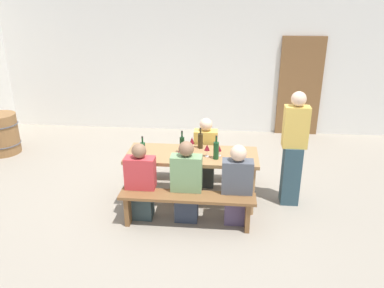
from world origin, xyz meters
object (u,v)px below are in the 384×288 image
wine_glass_2 (192,141)px  seated_guest_near_0 (141,184)px  tasting_table (192,159)px  seated_guest_near_1 (186,184)px  standing_host (293,151)px  bench_far (196,161)px  wine_bottle_2 (216,150)px  wine_glass_3 (207,148)px  wooden_door (300,87)px  wine_bottle_3 (143,149)px  seated_guest_near_2 (237,187)px  wine_bottle_0 (182,145)px  wine_barrel (1,134)px  wine_glass_1 (179,152)px  seated_guest_far_0 (206,154)px  bench_near (187,202)px  wine_glass_0 (219,149)px  wine_bottle_1 (200,140)px

wine_glass_2 → seated_guest_near_0: seated_guest_near_0 is taller
tasting_table → seated_guest_near_1: 0.53m
standing_host → seated_guest_near_1: bearing=22.6°
bench_far → wine_bottle_2: (0.34, -0.81, 0.53)m
wine_bottle_2 → tasting_table: bearing=157.4°
bench_far → seated_guest_near_0: bearing=-118.4°
wine_glass_3 → wooden_door: bearing=61.2°
wine_bottle_3 → seated_guest_near_2: (1.31, -0.35, -0.34)m
wine_glass_2 → seated_guest_near_2: 1.05m
tasting_table → seated_guest_near_0: bearing=-141.1°
wooden_door → wine_bottle_0: size_ratio=6.33×
seated_guest_near_2 → wine_barrel: 4.90m
bench_far → standing_host: size_ratio=1.06×
wine_bottle_3 → wine_glass_1: size_ratio=1.81×
standing_host → wine_barrel: 5.45m
wine_bottle_2 → wine_glass_2: (-0.37, 0.37, -0.02)m
seated_guest_near_1 → seated_guest_near_2: 0.66m
seated_guest_near_0 → wine_bottle_2: bearing=-69.3°
wine_glass_2 → seated_guest_near_0: (-0.61, -0.74, -0.36)m
seated_guest_near_2 → seated_guest_far_0: size_ratio=0.99×
wine_glass_2 → bench_near: bearing=-88.5°
wooden_door → bench_near: bearing=-117.5°
bench_near → wine_barrel: 4.40m
seated_guest_near_1 → wine_glass_0: bearing=-40.3°
bench_far → wine_glass_2: (-0.02, -0.43, 0.51)m
wine_bottle_0 → wine_glass_2: 0.24m
wine_bottle_1 → wine_glass_0: (0.28, -0.26, -0.02)m
tasting_table → standing_host: bearing=3.6°
seated_guest_near_2 → wine_barrel: bearing=65.8°
wine_bottle_2 → wine_barrel: size_ratio=0.44×
bench_near → wine_glass_0: wine_glass_0 is taller
seated_guest_near_0 → standing_host: 2.17m
bench_near → wine_glass_2: bearing=91.5°
wooden_door → seated_guest_near_1: (-2.03, -3.70, -0.52)m
wine_bottle_0 → seated_guest_near_0: size_ratio=0.31×
wine_bottle_3 → standing_host: (2.09, 0.25, -0.04)m
wine_glass_1 → wine_glass_3: bearing=23.3°
wine_bottle_2 → wine_glass_3: (-0.13, 0.07, 0.00)m
wine_bottle_1 → wine_bottle_2: bearing=-57.1°
wooden_door → seated_guest_near_2: bearing=-110.3°
tasting_table → seated_guest_far_0: size_ratio=1.66×
wine_glass_1 → seated_guest_near_1: 0.45m
seated_guest_far_0 → wine_glass_0: bearing=22.0°
wine_barrel → wine_glass_3: bearing=-21.2°
bench_far → wine_glass_3: 0.93m
wooden_door → bench_near: 4.39m
bench_near → seated_guest_near_0: 0.67m
wine_bottle_3 → wine_glass_2: 0.76m
tasting_table → wine_bottle_3: wine_bottle_3 is taller
bench_near → seated_guest_near_2: 0.68m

